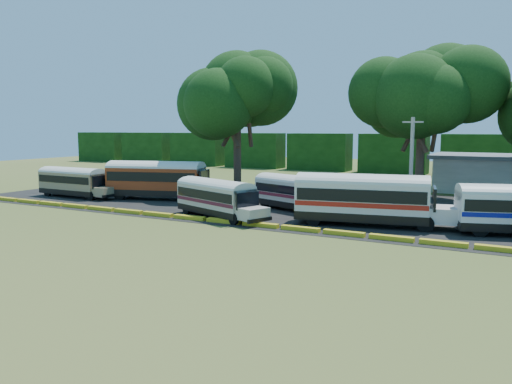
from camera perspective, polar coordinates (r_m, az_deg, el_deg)
The scene contains 12 objects.
ground at distance 34.51m, azimuth -2.47°, elevation -4.07°, with size 160.00×160.00×0.00m, color #36521B.
asphalt_strip at distance 44.74m, azimuth 6.45°, elevation -1.49°, with size 64.00×24.00×0.02m, color black.
curb at distance 35.33m, azimuth -1.65°, elevation -3.55°, with size 53.70×0.45×0.30m.
treeline_backdrop at distance 79.14m, azimuth 15.45°, elevation 4.26°, with size 130.00×4.00×6.00m.
bus_beige at distance 52.67m, azimuth -20.10°, elevation 1.28°, with size 9.05×2.46×2.96m.
bus_red at distance 48.68m, azimuth -11.07°, elevation 1.64°, with size 11.60×5.71×3.71m.
bus_cream_west at distance 38.25m, azimuth -4.52°, elevation -0.45°, with size 9.11×5.23×2.93m.
bus_cream_east at distance 41.37m, azimuth 4.56°, elevation 0.14°, with size 9.17×5.20×2.95m.
bus_white_red at distance 35.70m, azimuth 12.36°, elevation -0.50°, with size 11.40×4.70×3.65m.
tree_west at distance 52.84m, azimuth -2.18°, elevation 11.68°, with size 10.52×10.52×14.76m.
tree_center at distance 51.29m, azimuth 18.51°, elevation 10.63°, with size 10.86×10.86×14.15m.
utility_pole at distance 41.51m, azimuth 17.32°, elevation 3.02°, with size 1.60×0.30×7.67m.
Camera 1 is at (17.16, -29.17, 6.78)m, focal length 35.00 mm.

